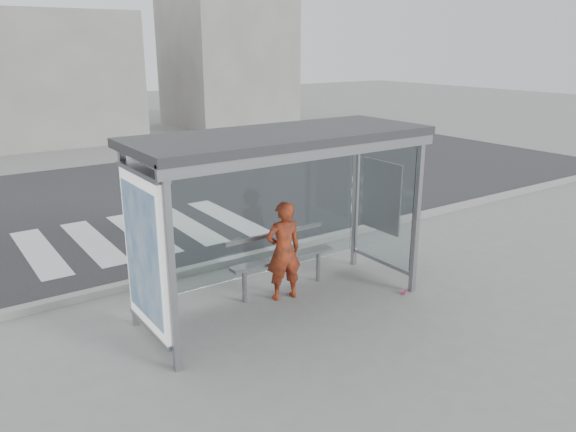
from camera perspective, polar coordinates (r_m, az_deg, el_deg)
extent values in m
plane|color=slate|center=(8.49, -0.54, -9.20)|extent=(80.00, 80.00, 0.00)
cube|color=#252527|center=(14.48, -16.27, 1.32)|extent=(30.00, 10.00, 0.01)
cube|color=gray|center=(10.01, -6.83, -4.76)|extent=(30.00, 0.18, 0.12)
cube|color=silver|center=(11.58, -23.94, -3.40)|extent=(0.55, 3.00, 0.00)
cube|color=silver|center=(11.78, -19.20, -2.54)|extent=(0.55, 3.00, 0.00)
cube|color=silver|center=(12.05, -14.65, -1.69)|extent=(0.55, 3.00, 0.00)
cube|color=silver|center=(12.40, -10.33, -0.87)|extent=(0.55, 3.00, 0.00)
cube|color=silver|center=(12.82, -6.27, -0.10)|extent=(0.55, 3.00, 0.00)
cube|color=gray|center=(6.55, -11.75, -5.82)|extent=(0.08, 0.08, 2.50)
cube|color=gray|center=(8.78, 12.94, 0.00)|extent=(0.08, 0.08, 2.50)
cube|color=gray|center=(7.79, -15.83, -2.41)|extent=(0.08, 0.08, 2.50)
cube|color=gray|center=(9.73, 6.91, 1.99)|extent=(0.08, 0.08, 2.50)
cube|color=#2D2D30|center=(7.71, -0.59, 8.12)|extent=(4.25, 1.65, 0.12)
cube|color=gray|center=(7.12, 2.86, 6.46)|extent=(4.25, 0.06, 0.18)
cube|color=white|center=(8.57, -3.19, 0.36)|extent=(3.80, 0.02, 2.00)
cube|color=white|center=(7.14, -14.00, -3.60)|extent=(0.15, 1.25, 2.00)
cube|color=#2B639C|center=(7.17, -13.37, -3.47)|extent=(0.01, 1.10, 1.70)
cylinder|color=orange|center=(7.32, -14.15, -1.04)|extent=(0.02, 0.32, 0.32)
cube|color=white|center=(9.23, 9.78, 1.35)|extent=(0.03, 1.25, 2.00)
cube|color=beige|center=(9.21, 9.47, 1.99)|extent=(0.03, 0.86, 1.16)
cube|color=gray|center=(24.72, -25.27, 12.55)|extent=(8.00, 5.00, 5.00)
cube|color=gray|center=(27.70, -6.25, 16.40)|extent=(5.00, 5.00, 7.00)
imported|color=orange|center=(8.48, -0.46, -3.56)|extent=(0.62, 0.47, 1.55)
cube|color=slate|center=(8.79, -0.53, -4.33)|extent=(1.81, 0.22, 0.05)
cylinder|color=slate|center=(8.56, -4.45, -7.09)|extent=(0.07, 0.07, 0.53)
cylinder|color=slate|center=(9.28, 3.08, -5.09)|extent=(0.07, 0.07, 0.53)
cube|color=slate|center=(8.82, -1.23, -1.83)|extent=(1.81, 0.04, 0.06)
cylinder|color=#E64380|center=(9.08, 11.65, -7.56)|extent=(0.13, 0.11, 0.06)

